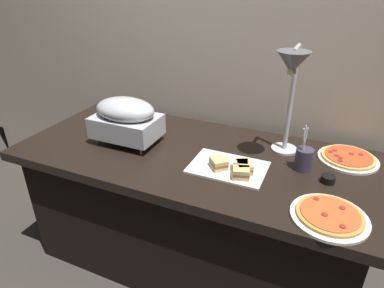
{
  "coord_description": "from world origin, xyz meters",
  "views": [
    {
      "loc": [
        0.63,
        -1.42,
        1.61
      ],
      "look_at": [
        0.0,
        0.0,
        0.81
      ],
      "focal_mm": 30.76,
      "sensor_mm": 36.0,
      "label": 1
    }
  ],
  "objects_px": {
    "chafing_dish": "(126,118)",
    "utensil_holder": "(304,159)",
    "sandwich_platter": "(232,167)",
    "pizza_plate_front": "(329,216)",
    "sauce_cup_near": "(328,179)",
    "heat_lamp": "(292,75)",
    "pizza_plate_center": "(348,158)"
  },
  "relations": [
    {
      "from": "chafing_dish",
      "to": "utensil_holder",
      "type": "height_order",
      "value": "chafing_dish"
    },
    {
      "from": "chafing_dish",
      "to": "sandwich_platter",
      "type": "xyz_separation_m",
      "value": [
        0.64,
        -0.06,
        -0.13
      ]
    },
    {
      "from": "pizza_plate_front",
      "to": "sauce_cup_near",
      "type": "distance_m",
      "value": 0.27
    },
    {
      "from": "chafing_dish",
      "to": "pizza_plate_front",
      "type": "xyz_separation_m",
      "value": [
        1.09,
        -0.24,
        -0.13
      ]
    },
    {
      "from": "heat_lamp",
      "to": "pizza_plate_front",
      "type": "relative_size",
      "value": 1.9
    },
    {
      "from": "pizza_plate_center",
      "to": "utensil_holder",
      "type": "xyz_separation_m",
      "value": [
        -0.2,
        -0.19,
        0.05
      ]
    },
    {
      "from": "pizza_plate_front",
      "to": "sandwich_platter",
      "type": "height_order",
      "value": "sandwich_platter"
    },
    {
      "from": "utensil_holder",
      "to": "heat_lamp",
      "type": "bearing_deg",
      "value": 157.3
    },
    {
      "from": "pizza_plate_center",
      "to": "sauce_cup_near",
      "type": "height_order",
      "value": "sauce_cup_near"
    },
    {
      "from": "heat_lamp",
      "to": "utensil_holder",
      "type": "distance_m",
      "value": 0.4
    },
    {
      "from": "sauce_cup_near",
      "to": "chafing_dish",
      "type": "bearing_deg",
      "value": -178.72
    },
    {
      "from": "sauce_cup_near",
      "to": "heat_lamp",
      "type": "bearing_deg",
      "value": 153.28
    },
    {
      "from": "heat_lamp",
      "to": "sandwich_platter",
      "type": "xyz_separation_m",
      "value": [
        -0.19,
        -0.21,
        -0.42
      ]
    },
    {
      "from": "chafing_dish",
      "to": "sauce_cup_near",
      "type": "height_order",
      "value": "chafing_dish"
    },
    {
      "from": "pizza_plate_front",
      "to": "pizza_plate_center",
      "type": "xyz_separation_m",
      "value": [
        0.06,
        0.52,
        0.0
      ]
    },
    {
      "from": "chafing_dish",
      "to": "sauce_cup_near",
      "type": "distance_m",
      "value": 1.08
    },
    {
      "from": "heat_lamp",
      "to": "chafing_dish",
      "type": "bearing_deg",
      "value": -170.16
    },
    {
      "from": "pizza_plate_center",
      "to": "pizza_plate_front",
      "type": "bearing_deg",
      "value": -96.28
    },
    {
      "from": "sandwich_platter",
      "to": "utensil_holder",
      "type": "xyz_separation_m",
      "value": [
        0.31,
        0.16,
        0.04
      ]
    },
    {
      "from": "pizza_plate_front",
      "to": "sauce_cup_near",
      "type": "xyz_separation_m",
      "value": [
        -0.02,
        0.27,
        0.01
      ]
    },
    {
      "from": "chafing_dish",
      "to": "pizza_plate_center",
      "type": "bearing_deg",
      "value": 13.7
    },
    {
      "from": "pizza_plate_front",
      "to": "utensil_holder",
      "type": "bearing_deg",
      "value": 113.24
    },
    {
      "from": "sandwich_platter",
      "to": "sauce_cup_near",
      "type": "bearing_deg",
      "value": 11.07
    },
    {
      "from": "sandwich_platter",
      "to": "utensil_holder",
      "type": "relative_size",
      "value": 1.62
    },
    {
      "from": "chafing_dish",
      "to": "heat_lamp",
      "type": "relative_size",
      "value": 0.64
    },
    {
      "from": "chafing_dish",
      "to": "pizza_plate_center",
      "type": "relative_size",
      "value": 1.23
    },
    {
      "from": "sandwich_platter",
      "to": "pizza_plate_front",
      "type": "bearing_deg",
      "value": -21.79
    },
    {
      "from": "pizza_plate_center",
      "to": "utensil_holder",
      "type": "height_order",
      "value": "utensil_holder"
    },
    {
      "from": "heat_lamp",
      "to": "pizza_plate_front",
      "type": "height_order",
      "value": "heat_lamp"
    },
    {
      "from": "pizza_plate_center",
      "to": "sandwich_platter",
      "type": "height_order",
      "value": "sandwich_platter"
    },
    {
      "from": "heat_lamp",
      "to": "pizza_plate_center",
      "type": "bearing_deg",
      "value": 23.1
    },
    {
      "from": "pizza_plate_center",
      "to": "utensil_holder",
      "type": "relative_size",
      "value": 1.29
    }
  ]
}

